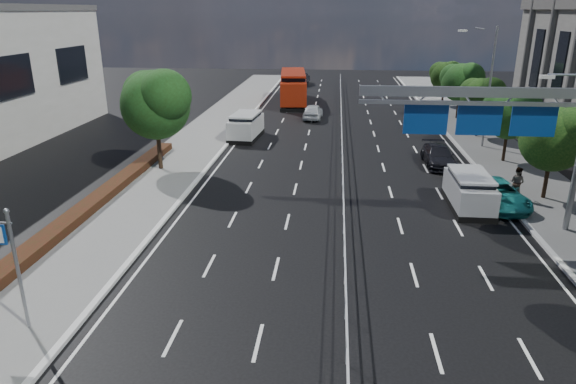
{
  "coord_description": "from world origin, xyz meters",
  "views": [
    {
      "loc": [
        -0.56,
        -13.71,
        10.05
      ],
      "look_at": [
        -2.55,
        7.72,
        2.4
      ],
      "focal_mm": 32.0,
      "sensor_mm": 36.0,
      "label": 1
    }
  ],
  "objects_px": {
    "near_car_dark": "(301,79)",
    "pedestrian_b": "(517,182)",
    "near_car_silver": "(313,112)",
    "silver_minivan": "(469,191)",
    "red_bus": "(293,87)",
    "overhead_gantry": "(497,114)",
    "toilet_sign": "(0,249)",
    "white_minivan": "(246,126)",
    "parked_car_dark": "(438,156)",
    "parked_car_teal": "(497,194)",
    "pedestrian_a": "(544,157)"
  },
  "relations": [
    {
      "from": "overhead_gantry",
      "to": "near_car_dark",
      "type": "distance_m",
      "value": 52.24
    },
    {
      "from": "near_car_silver",
      "to": "pedestrian_a",
      "type": "relative_size",
      "value": 2.74
    },
    {
      "from": "parked_car_dark",
      "to": "pedestrian_a",
      "type": "distance_m",
      "value": 6.75
    },
    {
      "from": "silver_minivan",
      "to": "pedestrian_a",
      "type": "distance_m",
      "value": 9.88
    },
    {
      "from": "overhead_gantry",
      "to": "silver_minivan",
      "type": "distance_m",
      "value": 5.48
    },
    {
      "from": "red_bus",
      "to": "pedestrian_b",
      "type": "relative_size",
      "value": 6.77
    },
    {
      "from": "toilet_sign",
      "to": "silver_minivan",
      "type": "xyz_separation_m",
      "value": [
        17.66,
        12.92,
        -2.01
      ]
    },
    {
      "from": "white_minivan",
      "to": "parked_car_dark",
      "type": "relative_size",
      "value": 1.08
    },
    {
      "from": "overhead_gantry",
      "to": "parked_car_teal",
      "type": "bearing_deg",
      "value": 64.33
    },
    {
      "from": "toilet_sign",
      "to": "white_minivan",
      "type": "height_order",
      "value": "toilet_sign"
    },
    {
      "from": "white_minivan",
      "to": "near_car_silver",
      "type": "distance_m",
      "value": 10.0
    },
    {
      "from": "parked_car_teal",
      "to": "white_minivan",
      "type": "bearing_deg",
      "value": 131.8
    },
    {
      "from": "red_bus",
      "to": "parked_car_dark",
      "type": "xyz_separation_m",
      "value": [
        11.98,
        -24.15,
        -1.17
      ]
    },
    {
      "from": "near_car_silver",
      "to": "near_car_dark",
      "type": "height_order",
      "value": "near_car_dark"
    },
    {
      "from": "toilet_sign",
      "to": "pedestrian_b",
      "type": "xyz_separation_m",
      "value": [
        20.55,
        14.33,
        -1.92
      ]
    },
    {
      "from": "overhead_gantry",
      "to": "near_car_dark",
      "type": "height_order",
      "value": "overhead_gantry"
    },
    {
      "from": "near_car_silver",
      "to": "pedestrian_b",
      "type": "bearing_deg",
      "value": 123.25
    },
    {
      "from": "overhead_gantry",
      "to": "silver_minivan",
      "type": "bearing_deg",
      "value": 90.74
    },
    {
      "from": "overhead_gantry",
      "to": "white_minivan",
      "type": "xyz_separation_m",
      "value": [
        -14.61,
        17.33,
        -4.58
      ]
    },
    {
      "from": "parked_car_teal",
      "to": "parked_car_dark",
      "type": "distance_m",
      "value": 7.77
    },
    {
      "from": "overhead_gantry",
      "to": "toilet_sign",
      "type": "bearing_deg",
      "value": -150.4
    },
    {
      "from": "near_car_dark",
      "to": "pedestrian_a",
      "type": "xyz_separation_m",
      "value": [
        18.83,
        -40.28,
        0.11
      ]
    },
    {
      "from": "overhead_gantry",
      "to": "silver_minivan",
      "type": "relative_size",
      "value": 2.23
    },
    {
      "from": "near_car_dark",
      "to": "pedestrian_b",
      "type": "relative_size",
      "value": 2.75
    },
    {
      "from": "toilet_sign",
      "to": "silver_minivan",
      "type": "height_order",
      "value": "toilet_sign"
    },
    {
      "from": "overhead_gantry",
      "to": "red_bus",
      "type": "xyz_separation_m",
      "value": [
        -12.19,
        34.96,
        -3.77
      ]
    },
    {
      "from": "white_minivan",
      "to": "near_car_silver",
      "type": "bearing_deg",
      "value": 63.49
    },
    {
      "from": "parked_car_teal",
      "to": "pedestrian_a",
      "type": "relative_size",
      "value": 3.18
    },
    {
      "from": "near_car_silver",
      "to": "silver_minivan",
      "type": "relative_size",
      "value": 0.92
    },
    {
      "from": "parked_car_teal",
      "to": "overhead_gantry",
      "type": "bearing_deg",
      "value": -122.82
    },
    {
      "from": "red_bus",
      "to": "pedestrian_a",
      "type": "bearing_deg",
      "value": -58.0
    },
    {
      "from": "pedestrian_a",
      "to": "toilet_sign",
      "type": "bearing_deg",
      "value": 19.86
    },
    {
      "from": "red_bus",
      "to": "near_car_silver",
      "type": "distance_m",
      "value": 9.51
    },
    {
      "from": "red_bus",
      "to": "near_car_silver",
      "type": "bearing_deg",
      "value": -78.51
    },
    {
      "from": "red_bus",
      "to": "near_car_dark",
      "type": "height_order",
      "value": "red_bus"
    },
    {
      "from": "pedestrian_a",
      "to": "pedestrian_b",
      "type": "bearing_deg",
      "value": 38.38
    },
    {
      "from": "overhead_gantry",
      "to": "parked_car_dark",
      "type": "xyz_separation_m",
      "value": [
        -0.2,
        10.81,
        -4.94
      ]
    },
    {
      "from": "red_bus",
      "to": "near_car_silver",
      "type": "relative_size",
      "value": 2.82
    },
    {
      "from": "red_bus",
      "to": "pedestrian_b",
      "type": "bearing_deg",
      "value": -69.01
    },
    {
      "from": "parked_car_teal",
      "to": "pedestrian_b",
      "type": "height_order",
      "value": "pedestrian_b"
    },
    {
      "from": "near_car_silver",
      "to": "near_car_dark",
      "type": "relative_size",
      "value": 0.87
    },
    {
      "from": "near_car_silver",
      "to": "white_minivan",
      "type": "bearing_deg",
      "value": 62.7
    },
    {
      "from": "overhead_gantry",
      "to": "white_minivan",
      "type": "height_order",
      "value": "overhead_gantry"
    },
    {
      "from": "parked_car_dark",
      "to": "toilet_sign",
      "type": "bearing_deg",
      "value": -130.77
    },
    {
      "from": "silver_minivan",
      "to": "pedestrian_b",
      "type": "distance_m",
      "value": 3.22
    },
    {
      "from": "near_car_silver",
      "to": "parked_car_dark",
      "type": "height_order",
      "value": "near_car_silver"
    },
    {
      "from": "near_car_silver",
      "to": "near_car_dark",
      "type": "bearing_deg",
      "value": -79.92
    },
    {
      "from": "near_car_dark",
      "to": "pedestrian_a",
      "type": "relative_size",
      "value": 3.14
    },
    {
      "from": "near_car_silver",
      "to": "pedestrian_b",
      "type": "xyz_separation_m",
      "value": [
        12.35,
        -21.63,
        0.3
      ]
    },
    {
      "from": "near_car_dark",
      "to": "parked_car_dark",
      "type": "distance_m",
      "value": 41.53
    }
  ]
}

